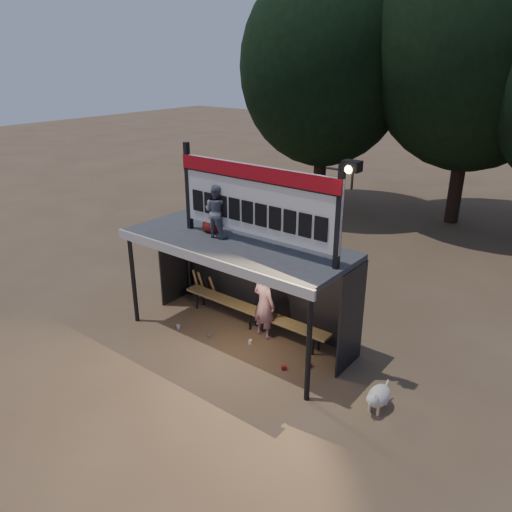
{
  "coord_description": "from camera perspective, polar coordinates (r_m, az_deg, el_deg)",
  "views": [
    {
      "loc": [
        6.32,
        -7.44,
        5.91
      ],
      "look_at": [
        0.2,
        0.4,
        1.9
      ],
      "focal_mm": 35.0,
      "sensor_mm": 36.0,
      "label": 1
    }
  ],
  "objects": [
    {
      "name": "scoreboard_assembly",
      "position": [
        9.75,
        0.18,
        6.58
      ],
      "size": [
        4.1,
        0.27,
        1.99
      ],
      "color": "black",
      "rests_on": "dugout_shelter"
    },
    {
      "name": "dog",
      "position": [
        9.46,
        13.78,
        -15.32
      ],
      "size": [
        0.36,
        0.81,
        0.49
      ],
      "color": "silver",
      "rests_on": "ground"
    },
    {
      "name": "tree_left",
      "position": [
        20.27,
        7.87,
        20.65
      ],
      "size": [
        6.46,
        6.46,
        9.27
      ],
      "color": "black",
      "rests_on": "ground"
    },
    {
      "name": "bench",
      "position": [
        11.57,
        -0.33,
        -6.3
      ],
      "size": [
        4.0,
        0.35,
        0.48
      ],
      "color": "olive",
      "rests_on": "ground"
    },
    {
      "name": "bats",
      "position": [
        12.8,
        -5.84,
        -3.52
      ],
      "size": [
        0.67,
        0.35,
        0.84
      ],
      "color": "#A6804D",
      "rests_on": "ground"
    },
    {
      "name": "child_a",
      "position": [
        10.5,
        -4.57,
        5.13
      ],
      "size": [
        0.6,
        0.5,
        1.13
      ],
      "primitive_type": "imported",
      "rotation": [
        0.0,
        0.0,
        3.28
      ],
      "color": "slate",
      "rests_on": "dugout_shelter"
    },
    {
      "name": "dugout_shelter",
      "position": [
        10.75,
        -1.35,
        -0.27
      ],
      "size": [
        5.1,
        2.08,
        2.32
      ],
      "color": "#38383A",
      "rests_on": "ground"
    },
    {
      "name": "litter",
      "position": [
        11.0,
        -1.45,
        -10.3
      ],
      "size": [
        3.35,
        0.68,
        0.08
      ],
      "color": "#A11C1B",
      "rests_on": "ground"
    },
    {
      "name": "ground",
      "position": [
        11.41,
        -2.05,
        -9.25
      ],
      "size": [
        80.0,
        80.0,
        0.0
      ],
      "primitive_type": "plane",
      "color": "brown",
      "rests_on": "ground"
    },
    {
      "name": "child_b",
      "position": [
        10.82,
        -5.22,
        5.56
      ],
      "size": [
        0.59,
        0.44,
        1.11
      ],
      "primitive_type": "imported",
      "rotation": [
        0.0,
        0.0,
        2.97
      ],
      "color": "#A01D18",
      "rests_on": "dugout_shelter"
    },
    {
      "name": "tree_mid",
      "position": [
        19.68,
        23.96,
        20.97
      ],
      "size": [
        7.22,
        7.22,
        10.36
      ],
      "color": "black",
      "rests_on": "ground"
    },
    {
      "name": "player",
      "position": [
        11.07,
        0.92,
        -5.52
      ],
      "size": [
        0.63,
        0.46,
        1.61
      ],
      "primitive_type": "imported",
      "rotation": [
        0.0,
        0.0,
        3.02
      ],
      "color": "silver",
      "rests_on": "ground"
    }
  ]
}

